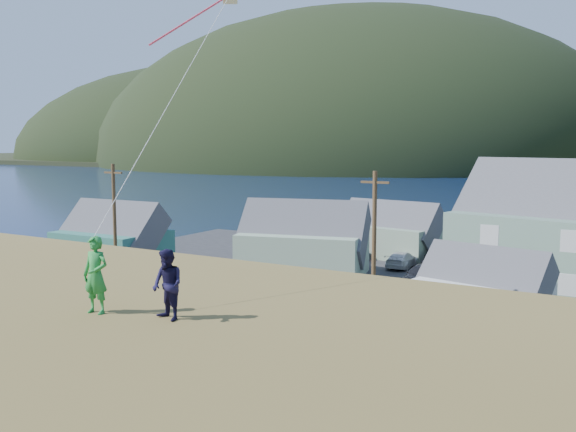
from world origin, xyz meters
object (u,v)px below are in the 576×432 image
Objects in this scene: wharf at (465,239)px; kite_flyer_navy at (168,285)px; shed_white at (483,291)px; shed_palegreen_far at (389,231)px; kite_flyer_green at (96,275)px; shed_palegreen_near at (303,242)px; shed_teal at (112,239)px.

kite_flyer_navy reaches higher than wharf.
shed_palegreen_far reaches higher than shed_white.
shed_palegreen_far is at bearing 97.21° from kite_flyer_green.
shed_palegreen_near is at bearing 130.90° from kite_flyer_navy.
wharf is 3.14× the size of shed_white.
shed_teal is (-22.86, -29.98, 2.26)m from wharf.
kite_flyer_navy is at bearing -81.22° from wharf.
shed_palegreen_near reaches higher than shed_palegreen_far.
shed_teal is 25.96m from shed_palegreen_far.
shed_white is 28.63m from kite_flyer_green.
kite_flyer_navy reaches higher than shed_palegreen_near.
shed_palegreen_near is 7.37× the size of kite_flyer_navy.
shed_white is (9.54, -31.76, 1.84)m from wharf.
wharf is at bearing 115.03° from kite_flyer_navy.
shed_palegreen_far is (-4.22, -11.91, 2.08)m from wharf.
kite_flyer_navy is at bearing -79.19° from shed_palegreen_near.
kite_flyer_navy is (32.02, -29.33, 5.29)m from shed_teal.
kite_flyer_green is at bearing -67.58° from shed_palegreen_far.
shed_teal is at bearing 129.06° from kite_flyer_green.
kite_flyer_navy is (13.38, -47.40, 5.46)m from shed_palegreen_far.
shed_palegreen_near is at bearing 105.56° from kite_flyer_green.
kite_flyer_navy is at bearing -79.10° from shed_white.
shed_white is at bearing -46.47° from shed_palegreen_far.
kite_flyer_green reaches higher than shed_palegreen_near.
shed_white is 5.22× the size of kite_flyer_navy.
shed_palegreen_near is 1.41× the size of shed_white.
wharf is at bearing 59.70° from shed_palegreen_near.
shed_white is 24.16m from shed_palegreen_far.
shed_palegreen_far is (2.85, 12.03, -0.33)m from shed_palegreen_near.
shed_teal is at bearing -171.45° from shed_white.
shed_palegreen_near is at bearing 19.63° from shed_teal.
kite_flyer_green reaches higher than kite_flyer_navy.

